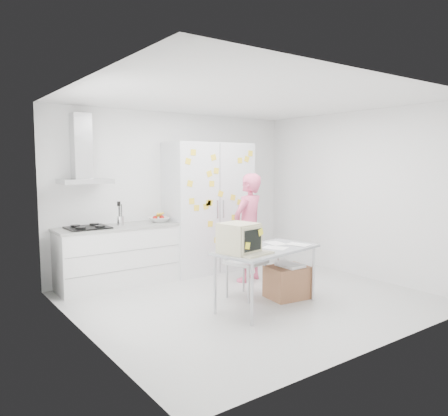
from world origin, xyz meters
TOP-DOWN VIEW (x-y plane):
  - floor at (0.00, 0.00)m, footprint 4.50×4.00m
  - walls at (0.00, 0.72)m, footprint 4.52×4.01m
  - ceiling at (0.00, 0.00)m, footprint 4.50×4.00m
  - counter_run at (-1.20, 1.70)m, footprint 1.84×0.63m
  - range_hood at (-1.65, 1.84)m, footprint 0.70×0.48m
  - tall_cabinet at (0.45, 1.67)m, footprint 1.50×0.68m
  - person at (0.57, 0.75)m, footprint 0.71×0.56m
  - desk at (-0.33, -0.39)m, footprint 1.53×0.97m
  - chair at (-0.02, 0.18)m, footprint 0.56×0.56m
  - cardboard_box at (0.46, -0.26)m, footprint 0.60×0.51m

SIDE VIEW (x-z plane):
  - floor at x=0.00m, z-range -0.02..0.00m
  - cardboard_box at x=0.46m, z-range -0.01..0.47m
  - counter_run at x=-1.20m, z-range -0.17..1.11m
  - chair at x=-0.02m, z-range 0.07..1.10m
  - person at x=0.57m, z-range 0.00..1.70m
  - desk at x=-0.33m, z-range 0.29..1.43m
  - tall_cabinet at x=0.45m, z-range 0.00..2.20m
  - walls at x=0.00m, z-range 0.00..2.70m
  - range_hood at x=-1.65m, z-range 1.45..2.46m
  - ceiling at x=0.00m, z-range 2.69..2.71m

